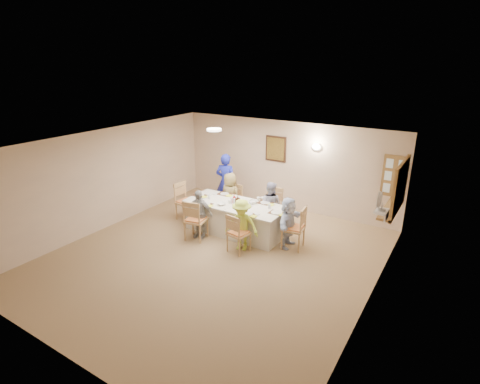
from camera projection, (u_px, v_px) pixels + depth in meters
The scene contains 49 objects.
ground at pixel (214, 257), 8.16m from camera, with size 7.00×7.00×0.00m, color #846A4A.
room_walls at pixel (212, 192), 7.66m from camera, with size 7.00×7.00×7.00m.
wall_picture at pixel (276, 149), 10.51m from camera, with size 0.62×0.05×0.72m.
wall_sconce at pixel (316, 147), 9.83m from camera, with size 0.26×0.09×0.18m, color white.
ceiling_light at pixel (214, 130), 9.03m from camera, with size 0.36×0.36×0.05m, color white.
serving_hatch at pixel (400, 187), 7.98m from camera, with size 0.06×1.50×1.15m, color olive.
hatch_sill at pixel (391, 209), 8.22m from camera, with size 0.30×1.50×0.05m, color olive.
shutter_door at pixel (394, 176), 8.72m from camera, with size 0.55×0.04×1.00m, color olive.
fan_shelf at pixel (381, 211), 6.98m from camera, with size 0.22×0.36×0.03m, color white.
desk_fan at pixel (381, 203), 6.94m from camera, with size 0.30×0.30×0.28m, color #A5A5A8, non-canonical shape.
dining_table at pixel (235, 218), 9.23m from camera, with size 2.49×1.05×0.76m, color silver.
chair_back_left at pixel (233, 201), 10.15m from camera, with size 0.43×0.43×0.89m, color tan, non-canonical shape.
chair_back_right at pixel (272, 208), 9.53m from camera, with size 0.48×0.48×0.99m, color tan, non-canonical shape.
chair_front_left at pixel (196, 219), 8.85m from camera, with size 0.49×0.49×1.01m, color tan, non-canonical shape.
chair_front_right at pixel (239, 233), 8.27m from camera, with size 0.44×0.44×0.92m, color tan, non-canonical shape.
chair_left_end at pixel (186, 201), 9.96m from camera, with size 0.48×0.48×1.01m, color tan, non-canonical shape.
chair_right_end at pixel (293, 227), 8.42m from camera, with size 0.48×0.48×1.01m, color tan, non-canonical shape.
diner_back_left at pixel (230, 196), 9.99m from camera, with size 0.66×0.46×1.27m, color olive.
diner_back_right at pixel (270, 205), 9.40m from camera, with size 0.64×0.53×1.23m, color #9B9CBB.
diner_front_left at pixel (199, 214), 8.91m from camera, with size 0.75×0.43×1.19m, color #9B9C9E.
diner_front_right at pixel (242, 225), 8.32m from camera, with size 0.85×0.59×1.20m, color #D7F74F.
diner_right_end at pixel (288, 222), 8.45m from camera, with size 0.38×1.12×1.19m, color silver.
caregiver at pixel (226, 182), 10.53m from camera, with size 0.66×0.51×1.63m, color #1E27AF.
placemat_fl at pixel (205, 204), 9.07m from camera, with size 0.35×0.26×0.01m, color #472B19.
plate_fl at pixel (205, 204), 9.06m from camera, with size 0.25×0.25×0.02m, color white.
napkin_fl at pixel (210, 206), 8.93m from camera, with size 0.13×0.13×0.01m, color #F0FB34.
placemat_fr at pixel (248, 214), 8.47m from camera, with size 0.34×0.25×0.01m, color #472B19.
plate_fr at pixel (248, 214), 8.47m from camera, with size 0.23×0.23×0.01m, color white.
napkin_fr at pixel (253, 216), 8.34m from camera, with size 0.14×0.14×0.01m, color #F0FB34.
placemat_bl at pixel (225, 194), 9.74m from camera, with size 0.37×0.27×0.01m, color #472B19.
plate_bl at pixel (225, 194), 9.73m from camera, with size 0.22×0.22×0.01m, color white.
napkin_bl at pixel (229, 196), 9.61m from camera, with size 0.15×0.15×0.01m, color #F0FB34.
placemat_br at pixel (265, 203), 9.14m from camera, with size 0.37×0.28×0.01m, color #472B19.
plate_br at pixel (265, 202), 9.14m from camera, with size 0.23×0.23×0.01m, color white.
napkin_br at pixel (271, 205), 9.01m from camera, with size 0.14×0.14×0.01m, color #F0FB34.
placemat_le at pixel (199, 195), 9.65m from camera, with size 0.36×0.27×0.01m, color #472B19.
plate_le at pixel (199, 195), 9.65m from camera, with size 0.24×0.24×0.02m, color white.
napkin_le at pixel (204, 197), 9.52m from camera, with size 0.14×0.14×0.01m, color #F0FB34.
placemat_re at pixel (277, 213), 8.55m from camera, with size 0.35×0.26×0.01m, color #472B19.
plate_re at pixel (277, 212), 8.54m from camera, with size 0.26×0.26×0.02m, color white.
napkin_re at pixel (283, 215), 8.41m from camera, with size 0.14×0.14×0.01m, color #F0FB34.
teacup_a at pixel (202, 200), 9.19m from camera, with size 0.14×0.14×0.09m, color white.
teacup_b at pixel (258, 199), 9.29m from camera, with size 0.12×0.12×0.09m, color white.
bowl_a at pixel (221, 204), 9.01m from camera, with size 0.27×0.27×0.05m, color white.
bowl_b at pixel (253, 202), 9.12m from camera, with size 0.27×0.27×0.07m, color white.
condiment_ketchup at pixel (234, 199), 9.09m from camera, with size 0.11×0.11×0.23m, color #9F0D13.
condiment_brown at pixel (238, 200), 9.07m from camera, with size 0.11×0.11×0.20m, color #492613.
condiment_malt at pixel (237, 203), 8.98m from camera, with size 0.13×0.13×0.13m, color #492613.
drinking_glass at pixel (231, 200), 9.20m from camera, with size 0.06×0.06×0.10m, color silver.
Camera 1 is at (4.30, -5.83, 4.08)m, focal length 28.00 mm.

